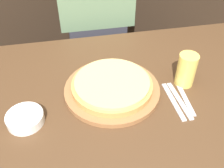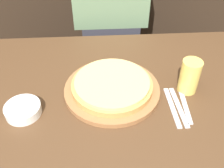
% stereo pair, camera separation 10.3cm
% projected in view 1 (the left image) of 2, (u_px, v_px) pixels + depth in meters
% --- Properties ---
extents(dining_table, '(1.58, 1.09, 0.70)m').
position_uv_depth(dining_table, '(110.00, 165.00, 1.20)').
color(dining_table, '#4C331E').
rests_on(dining_table, ground_plane).
extents(pizza_on_board, '(0.38, 0.38, 0.06)m').
position_uv_depth(pizza_on_board, '(112.00, 87.00, 1.04)').
color(pizza_on_board, '#99663D').
rests_on(pizza_on_board, dining_table).
extents(beer_glass, '(0.08, 0.08, 0.14)m').
position_uv_depth(beer_glass, '(187.00, 69.00, 1.04)').
color(beer_glass, '#E5C65B').
rests_on(beer_glass, dining_table).
extents(side_bowl, '(0.13, 0.13, 0.04)m').
position_uv_depth(side_bowl, '(25.00, 118.00, 0.92)').
color(side_bowl, white).
rests_on(side_bowl, dining_table).
extents(fork, '(0.02, 0.21, 0.00)m').
position_uv_depth(fork, '(173.00, 101.00, 1.01)').
color(fork, silver).
rests_on(fork, dining_table).
extents(dinner_knife, '(0.03, 0.21, 0.00)m').
position_uv_depth(dinner_knife, '(179.00, 100.00, 1.01)').
color(dinner_knife, silver).
rests_on(dinner_knife, dining_table).
extents(spoon, '(0.03, 0.17, 0.00)m').
position_uv_depth(spoon, '(186.00, 99.00, 1.02)').
color(spoon, silver).
rests_on(spoon, dining_table).
extents(diner_person, '(0.41, 0.20, 1.30)m').
position_uv_depth(diner_person, '(96.00, 28.00, 1.57)').
color(diner_person, '#33333D').
rests_on(diner_person, ground_plane).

